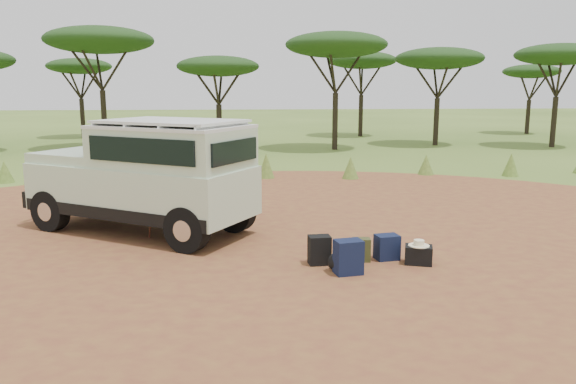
{
  "coord_description": "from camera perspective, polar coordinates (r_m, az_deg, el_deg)",
  "views": [
    {
      "loc": [
        -0.89,
        -11.19,
        3.26
      ],
      "look_at": [
        0.11,
        0.74,
        1.0
      ],
      "focal_mm": 35.0,
      "sensor_mm": 36.0,
      "label": 1
    }
  ],
  "objects": [
    {
      "name": "acacia_treeline",
      "position": [
        31.08,
        -1.81,
        13.66
      ],
      "size": [
        46.7,
        13.2,
        6.26
      ],
      "color": "black",
      "rests_on": "ground"
    },
    {
      "name": "safari_vehicle",
      "position": [
        12.91,
        -14.15,
        1.34
      ],
      "size": [
        5.51,
        4.46,
        2.56
      ],
      "rotation": [
        0.0,
        0.0,
        -0.55
      ],
      "color": "beige",
      "rests_on": "ground"
    },
    {
      "name": "backpack_navy",
      "position": [
        9.97,
        6.15,
        -6.6
      ],
      "size": [
        0.52,
        0.42,
        0.62
      ],
      "primitive_type": "cube",
      "rotation": [
        0.0,
        0.0,
        0.19
      ],
      "color": "#131B3C",
      "rests_on": "ground"
    },
    {
      "name": "duffel_navy",
      "position": [
        10.9,
        10.01,
        -5.55
      ],
      "size": [
        0.48,
        0.4,
        0.48
      ],
      "primitive_type": "cube",
      "rotation": [
        0.0,
        0.0,
        0.19
      ],
      "color": "#131B3C",
      "rests_on": "ground"
    },
    {
      "name": "stuff_sack",
      "position": [
        10.12,
        5.3,
        -7.22
      ],
      "size": [
        0.42,
        0.42,
        0.31
      ],
      "primitive_type": "cylinder",
      "rotation": [
        1.57,
        0.0,
        0.52
      ],
      "color": "black",
      "rests_on": "ground"
    },
    {
      "name": "ground",
      "position": [
        11.69,
        -0.25,
        -5.51
      ],
      "size": [
        140.0,
        140.0,
        0.0
      ],
      "primitive_type": "plane",
      "color": "#4C6A25",
      "rests_on": "ground"
    },
    {
      "name": "grass_fringe",
      "position": [
        20.09,
        -1.89,
        2.51
      ],
      "size": [
        36.6,
        1.6,
        0.9
      ],
      "color": "#4C6A25",
      "rests_on": "ground"
    },
    {
      "name": "backpack_olive",
      "position": [
        10.72,
        7.47,
        -5.86
      ],
      "size": [
        0.34,
        0.25,
        0.45
      ],
      "primitive_type": "cube",
      "rotation": [
        0.0,
        0.0,
        -0.07
      ],
      "color": "#3B3E1C",
      "rests_on": "ground"
    },
    {
      "name": "safari_hat",
      "position": [
        10.7,
        13.16,
        -5.14
      ],
      "size": [
        0.39,
        0.39,
        0.11
      ],
      "color": "#F6E7B8",
      "rests_on": "hard_case"
    },
    {
      "name": "walking_staff",
      "position": [
        12.29,
        -13.69,
        -1.89
      ],
      "size": [
        0.26,
        0.47,
        1.3
      ],
      "primitive_type": "cylinder",
      "rotation": [
        0.36,
        0.0,
        0.47
      ],
      "color": "maroon",
      "rests_on": "ground"
    },
    {
      "name": "backpack_black",
      "position": [
        10.46,
        3.21,
        -5.93
      ],
      "size": [
        0.42,
        0.33,
        0.55
      ],
      "primitive_type": "cube",
      "rotation": [
        0.0,
        0.0,
        0.08
      ],
      "color": "black",
      "rests_on": "ground"
    },
    {
      "name": "hard_case",
      "position": [
        10.76,
        13.11,
        -6.25
      ],
      "size": [
        0.57,
        0.48,
        0.35
      ],
      "primitive_type": "cube",
      "rotation": [
        0.0,
        0.0,
        -0.3
      ],
      "color": "black",
      "rests_on": "ground"
    },
    {
      "name": "dirt_clearing",
      "position": [
        11.69,
        -0.25,
        -5.49
      ],
      "size": [
        23.0,
        23.0,
        0.01
      ],
      "primitive_type": "cylinder",
      "color": "brown",
      "rests_on": "ground"
    }
  ]
}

